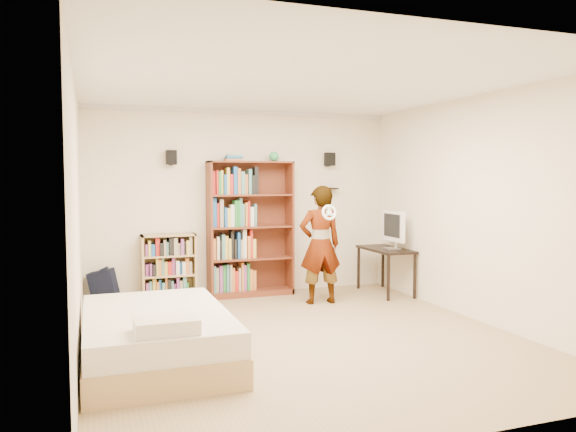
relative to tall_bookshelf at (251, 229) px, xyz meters
name	(u,v)px	position (x,y,z in m)	size (l,w,h in m)	color
ground	(304,338)	(-0.06, -2.32, -0.98)	(4.50, 5.00, 0.01)	tan
room_shell	(304,174)	(-0.06, -2.32, 0.78)	(4.52, 5.02, 2.71)	white
crown_molding	(304,86)	(-0.06, -2.32, 1.69)	(4.50, 5.00, 0.06)	silver
speaker_left	(171,157)	(-1.11, 0.08, 1.02)	(0.14, 0.12, 0.20)	black
speaker_right	(330,159)	(1.29, 0.08, 1.02)	(0.14, 0.12, 0.20)	black
wall_shelf	(329,189)	(1.29, 0.09, 0.57)	(0.25, 0.16, 0.03)	black
tall_bookshelf	(251,229)	(0.00, 0.00, 0.00)	(1.23, 0.36, 1.96)	maroon
low_bookshelf	(169,267)	(-1.18, 0.04, -0.51)	(0.75, 0.28, 0.93)	tan
computer_desk	(385,271)	(1.92, -0.55, -0.64)	(0.50, 0.99, 0.68)	black
imac	(392,230)	(1.96, -0.66, -0.02)	(0.11, 0.56, 0.56)	white
daybed	(156,330)	(-1.64, -2.56, -0.68)	(1.31, 2.02, 0.60)	silver
person	(320,245)	(0.75, -0.82, -0.17)	(0.59, 0.39, 1.61)	black
wii_wheel	(329,212)	(0.75, -1.12, 0.29)	(0.21, 0.21, 0.04)	white
navy_bag	(104,287)	(-2.04, 0.01, -0.73)	(0.37, 0.24, 0.50)	black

